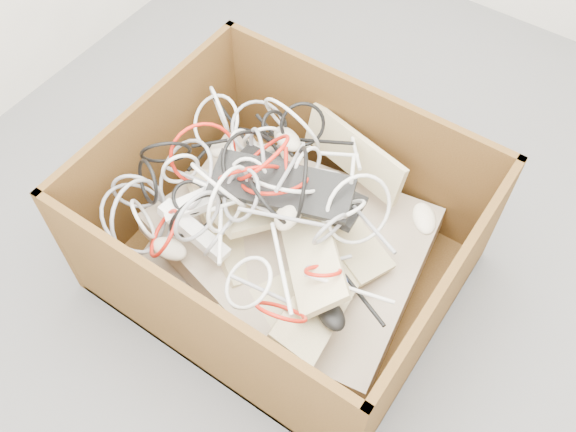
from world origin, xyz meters
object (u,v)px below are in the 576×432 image
Objects in this scene: vga_plug at (338,278)px; power_strip_left at (214,196)px; power_strip_right at (194,231)px; cardboard_box at (281,246)px.

power_strip_left is at bearing -145.33° from vga_plug.
power_strip_left is 0.12m from power_strip_right.
power_strip_left reaches higher than vga_plug.
vga_plug is (0.27, -0.10, 0.20)m from cardboard_box.
cardboard_box is 0.32m from power_strip_right.
power_strip_right reaches higher than vga_plug.
vga_plug is at bearing -53.46° from power_strip_left.
power_strip_right is 0.46m from vga_plug.
cardboard_box is at bearing -26.17° from power_strip_left.
cardboard_box is 0.35m from vga_plug.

